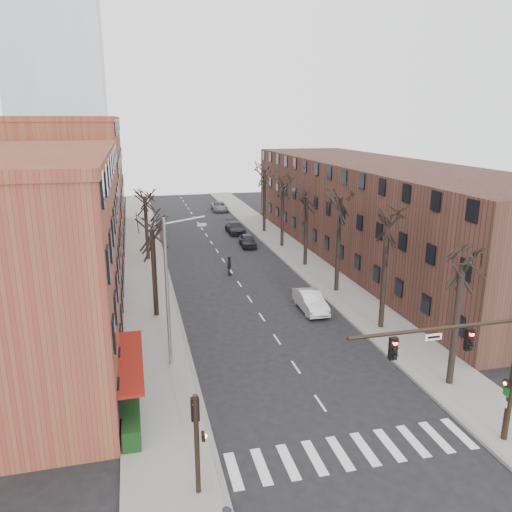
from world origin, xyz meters
TOP-DOWN VIEW (x-y plane):
  - ground at (0.00, 0.00)m, footprint 160.00×160.00m
  - sidewalk_left at (-8.00, 35.00)m, footprint 4.00×90.00m
  - sidewalk_right at (8.00, 35.00)m, footprint 4.00×90.00m
  - building_left_near at (-16.00, 15.00)m, footprint 12.00×26.00m
  - building_left_far at (-16.00, 44.00)m, footprint 12.00×28.00m
  - building_right at (16.00, 30.00)m, footprint 12.00×50.00m
  - office_tower at (-22.00, 95.00)m, footprint 18.00×18.00m
  - awning_left at (-9.40, 6.00)m, footprint 1.20×7.00m
  - hedge at (-9.50, 5.00)m, footprint 0.80×6.00m
  - tree_right_a at (7.60, 4.00)m, footprint 5.20×5.20m
  - tree_right_b at (7.60, 12.00)m, footprint 5.20×5.20m
  - tree_right_c at (7.60, 20.00)m, footprint 5.20×5.20m
  - tree_right_d at (7.60, 28.00)m, footprint 5.20×5.20m
  - tree_right_e at (7.60, 36.00)m, footprint 5.20×5.20m
  - tree_right_f at (7.60, 44.00)m, footprint 5.20×5.20m
  - tree_left_a at (-7.60, 18.00)m, footprint 5.20×5.20m
  - tree_left_b at (-7.60, 34.00)m, footprint 5.20×5.20m
  - signal_mast_arm at (5.45, -1.00)m, footprint 8.14×0.30m
  - signal_pole_left at (-6.99, -0.95)m, footprint 0.47×0.44m
  - streetlight at (-7.03, 10.00)m, footprint 2.45×0.22m
  - silver_sedan at (3.97, 16.43)m, footprint 1.67×4.62m
  - parked_car_near at (3.80, 37.10)m, footprint 1.95×4.24m
  - parked_car_mid at (3.80, 44.26)m, footprint 2.07×4.96m
  - parked_car_far at (4.61, 60.74)m, footprint 2.65×5.22m
  - pedestrian_b at (-9.60, 7.27)m, footprint 0.87×0.72m
  - pedestrian_crossing at (-0.38, 26.71)m, footprint 0.85×1.16m

SIDE VIEW (x-z plane):
  - ground at x=0.00m, z-range 0.00..0.00m
  - awning_left at x=-9.40m, z-range -0.07..0.07m
  - tree_right_a at x=7.60m, z-range -5.00..5.00m
  - tree_right_b at x=7.60m, z-range -5.40..5.40m
  - tree_right_c at x=7.60m, z-range -5.80..5.80m
  - tree_right_d at x=7.60m, z-range -5.00..5.00m
  - tree_right_e at x=7.60m, z-range -5.40..5.40m
  - tree_right_f at x=7.60m, z-range -5.80..5.80m
  - tree_left_a at x=-7.60m, z-range -4.75..4.75m
  - tree_left_b at x=-7.60m, z-range -4.75..4.75m
  - sidewalk_left at x=-8.00m, z-range 0.00..0.15m
  - sidewalk_right at x=8.00m, z-range 0.00..0.15m
  - hedge at x=-9.50m, z-range 0.15..1.15m
  - parked_car_near at x=3.80m, z-range 0.00..1.41m
  - parked_car_far at x=4.61m, z-range 0.00..1.41m
  - parked_car_mid at x=3.80m, z-range 0.00..1.43m
  - silver_sedan at x=3.97m, z-range 0.00..1.52m
  - pedestrian_crossing at x=-0.38m, z-range 0.00..1.83m
  - pedestrian_b at x=-9.60m, z-range 0.15..1.80m
  - signal_pole_left at x=-6.99m, z-range 0.41..4.81m
  - signal_mast_arm at x=5.45m, z-range 0.80..8.00m
  - building_right at x=16.00m, z-range 0.00..10.00m
  - streetlight at x=-7.03m, z-range 0.50..9.53m
  - building_left_near at x=-16.00m, z-range 0.00..12.00m
  - building_left_far at x=-16.00m, z-range 0.00..14.00m
  - office_tower at x=-22.00m, z-range 0.00..60.00m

